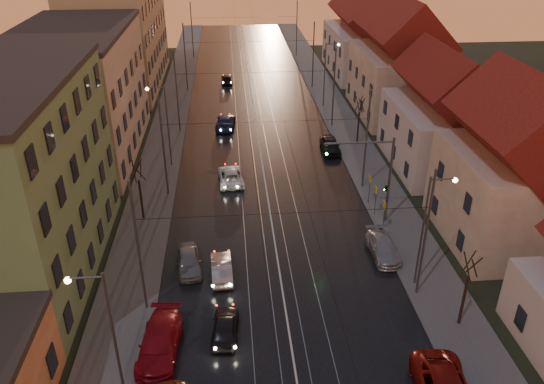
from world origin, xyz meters
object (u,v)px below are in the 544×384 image
object	(u,v)px
driving_car_3	(225,122)
parked_left_3	(189,261)
street_lamp_1	(429,221)
driving_car_2	(231,176)
parked_right_2	(330,145)
street_lamp_2	(164,118)
driving_car_0	(225,327)
street_lamp_0	(106,328)
driving_car_1	(222,268)
parked_left_2	(160,343)
traffic_light_mast	(378,170)
driving_car_4	(227,79)
street_lamp_3	(327,68)
parked_right_1	(383,248)

from	to	relation	value
driving_car_3	parked_left_3	size ratio (longest dim) A/B	1.27
street_lamp_1	driving_car_2	world-z (taller)	street_lamp_1
parked_left_3	parked_right_2	distance (m)	23.23
street_lamp_2	driving_car_0	world-z (taller)	street_lamp_2
driving_car_2	street_lamp_0	bearing A→B (deg)	72.51
street_lamp_0	street_lamp_2	bearing A→B (deg)	90.00
driving_car_2	driving_car_3	xyz separation A→B (m)	(-0.39, 13.70, 0.08)
street_lamp_2	driving_car_1	size ratio (longest dim) A/B	2.06
street_lamp_1	driving_car_3	distance (m)	32.53
driving_car_2	parked_left_2	world-z (taller)	parked_left_2
traffic_light_mast	parked_right_2	bearing A→B (deg)	93.54
driving_car_2	parked_right_2	bearing A→B (deg)	-153.04
driving_car_2	driving_car_4	size ratio (longest dim) A/B	1.23
street_lamp_3	driving_car_4	world-z (taller)	street_lamp_3
street_lamp_3	parked_right_2	world-z (taller)	street_lamp_3
driving_car_0	parked_right_1	bearing A→B (deg)	-142.39
street_lamp_0	traffic_light_mast	size ratio (longest dim) A/B	1.11
street_lamp_2	parked_right_2	world-z (taller)	street_lamp_2
parked_right_1	driving_car_0	bearing A→B (deg)	-148.89
street_lamp_2	parked_left_2	size ratio (longest dim) A/B	1.55
parked_right_1	driving_car_4	bearing A→B (deg)	102.71
street_lamp_0	driving_car_4	distance (m)	55.58
street_lamp_0	driving_car_0	distance (m)	8.10
driving_car_0	driving_car_2	bearing A→B (deg)	-86.53
traffic_light_mast	street_lamp_3	bearing A→B (deg)	87.73
parked_left_3	driving_car_4	bearing A→B (deg)	78.81
street_lamp_0	street_lamp_3	size ratio (longest dim) A/B	1.00
parked_right_2	driving_car_3	bearing A→B (deg)	144.33
driving_car_2	parked_left_3	xyz separation A→B (m)	(-3.09, -13.02, 0.02)
parked_left_3	parked_right_2	bearing A→B (deg)	47.68
driving_car_4	driving_car_2	bearing A→B (deg)	89.43
street_lamp_3	street_lamp_0	bearing A→B (deg)	-112.48
street_lamp_1	driving_car_1	size ratio (longest dim) A/B	2.06
street_lamp_1	driving_car_3	bearing A→B (deg)	113.00
street_lamp_0	driving_car_1	bearing A→B (deg)	62.64
street_lamp_3	traffic_light_mast	distance (m)	28.03
driving_car_0	driving_car_3	size ratio (longest dim) A/B	0.73
street_lamp_1	street_lamp_3	distance (m)	36.00
street_lamp_3	driving_car_2	distance (m)	23.82
street_lamp_1	street_lamp_0	bearing A→B (deg)	-156.28
driving_car_3	parked_right_1	xyz separation A→B (m)	(11.10, -26.21, -0.09)
street_lamp_3	driving_car_3	bearing A→B (deg)	-153.43
street_lamp_1	driving_car_3	world-z (taller)	street_lamp_1
street_lamp_1	street_lamp_3	bearing A→B (deg)	90.00
street_lamp_3	parked_left_3	distance (m)	36.64
street_lamp_3	driving_car_3	world-z (taller)	street_lamp_3
driving_car_1	parked_right_2	distance (m)	22.88
street_lamp_1	parked_right_2	distance (m)	22.48
street_lamp_0	driving_car_3	xyz separation A→B (m)	(5.60, 37.70, -4.16)
street_lamp_3	parked_right_1	world-z (taller)	street_lamp_3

